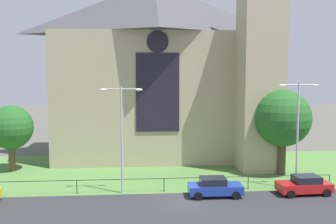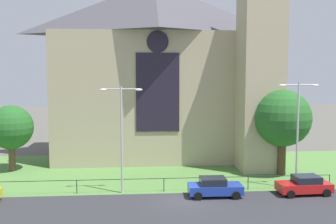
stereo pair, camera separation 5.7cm
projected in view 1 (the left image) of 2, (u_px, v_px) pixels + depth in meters
name	position (u px, v px, depth m)	size (l,w,h in m)	color
ground	(172.00, 169.00, 40.58)	(160.00, 160.00, 0.00)	#56544C
road_asphalt	(187.00, 210.00, 28.68)	(120.00, 8.00, 0.01)	#2D2D33
grass_verge	(173.00, 174.00, 38.59)	(120.00, 20.00, 0.01)	#517F3D
church_building	(162.00, 68.00, 46.18)	(23.20, 16.20, 26.00)	tan
iron_railing	(164.00, 180.00, 32.94)	(28.16, 0.07, 1.13)	black
tree_left_far	(11.00, 128.00, 39.57)	(4.34, 4.34, 6.53)	brown
tree_right_near	(283.00, 119.00, 38.09)	(5.39, 5.39, 8.13)	#4C3823
streetlamp_near	(122.00, 126.00, 32.12)	(3.37, 0.26, 8.61)	#B2B2B7
streetlamp_far	(298.00, 122.00, 33.30)	(3.37, 0.26, 8.91)	#B2B2B7
parked_car_blue	(215.00, 187.00, 31.69)	(4.23, 2.09, 1.51)	#1E3899
parked_car_red	(304.00, 185.00, 32.27)	(4.27, 2.17, 1.51)	#B21919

